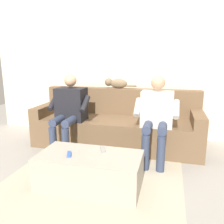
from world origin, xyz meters
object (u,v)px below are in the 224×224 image
(couch, at_px, (117,125))
(cat_on_backrest, at_px, (116,83))
(person_left_seated, at_px, (156,114))
(person_right_seated, at_px, (69,108))
(remote_blue, at_px, (69,154))
(coffee_table, at_px, (90,170))
(remote_gray, at_px, (103,149))

(couch, relative_size, cat_on_backrest, 4.77)
(person_left_seated, xyz_separation_m, person_right_seated, (1.21, -0.03, 0.00))
(cat_on_backrest, bearing_deg, person_left_seated, 135.68)
(person_left_seated, xyz_separation_m, remote_blue, (0.80, 0.90, -0.26))
(coffee_table, xyz_separation_m, remote_gray, (-0.10, -0.15, 0.19))
(person_right_seated, bearing_deg, remote_blue, 113.89)
(cat_on_backrest, relative_size, remote_blue, 4.16)
(coffee_table, xyz_separation_m, remote_blue, (0.20, 0.07, 0.19))
(couch, bearing_deg, remote_gray, 95.09)
(person_left_seated, bearing_deg, couch, -34.56)
(coffee_table, height_order, remote_blue, remote_blue)
(remote_gray, distance_m, remote_blue, 0.36)
(person_left_seated, distance_m, remote_blue, 1.23)
(person_right_seated, relative_size, cat_on_backrest, 2.11)
(person_right_seated, bearing_deg, coffee_table, 125.13)
(cat_on_backrest, bearing_deg, remote_gray, 97.81)
(coffee_table, bearing_deg, remote_gray, -123.65)
(person_right_seated, bearing_deg, person_left_seated, 178.65)
(coffee_table, xyz_separation_m, person_right_seated, (0.61, -0.86, 0.45))
(couch, height_order, person_right_seated, person_right_seated)
(person_right_seated, height_order, remote_gray, person_right_seated)
(cat_on_backrest, bearing_deg, coffee_table, 93.36)
(coffee_table, bearing_deg, cat_on_backrest, -86.64)
(couch, bearing_deg, person_right_seated, 32.69)
(cat_on_backrest, height_order, remote_gray, cat_on_backrest)
(couch, relative_size, remote_blue, 19.82)
(person_right_seated, bearing_deg, cat_on_backrest, -128.53)
(coffee_table, height_order, person_left_seated, person_left_seated)
(person_left_seated, relative_size, remote_gray, 7.88)
(coffee_table, bearing_deg, remote_blue, 18.86)
(remote_blue, bearing_deg, person_left_seated, -64.80)
(remote_blue, bearing_deg, person_right_seated, 0.78)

